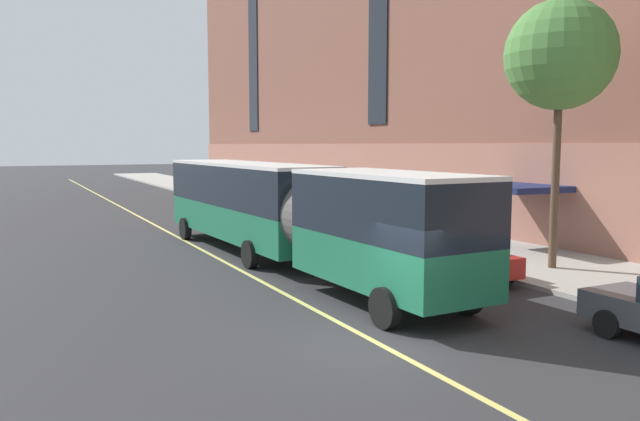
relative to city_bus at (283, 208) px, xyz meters
The scene contains 8 objects.
ground_plane 9.49m from the city_bus, 100.33° to the right, with size 260.00×260.00×0.00m, color #303033.
sidewalk 10.42m from the city_bus, 36.67° to the right, with size 6.00×160.00×0.15m, color #ADA89E.
city_bus is the anchor object (origin of this frame).
parked_car_darkgray_0 13.35m from the city_bus, 72.84° to the left, with size 2.06×4.31×1.56m.
parked_car_red_3 6.37m from the city_bus, 48.48° to the right, with size 1.96×4.34×1.56m.
parked_car_darkgray_4 22.49m from the city_bus, 79.93° to the left, with size 2.04×4.25×1.56m.
street_tree_mid_block 10.69m from the city_bus, 34.05° to the right, with size 3.64×3.64×8.97m.
lane_centerline 6.67m from the city_bus, 105.55° to the right, with size 0.16×140.00×0.01m, color #E0D66B.
Camera 1 is at (-7.16, -11.30, 4.34)m, focal length 35.00 mm.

